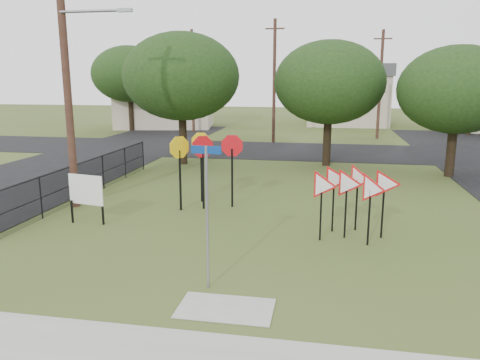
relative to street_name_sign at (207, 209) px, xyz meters
name	(u,v)px	position (x,y,z in m)	size (l,w,h in m)	color
ground	(245,265)	(0.62, 1.46, -1.88)	(140.00, 140.00, 0.00)	#394B1C
sidewalk	(204,358)	(0.62, -2.74, -1.87)	(30.00, 1.60, 0.02)	#9B9B93
street_left	(47,173)	(-11.38, 11.46, -1.87)	(8.00, 50.00, 0.02)	black
street_far	(296,151)	(0.62, 21.46, -1.87)	(60.00, 8.00, 0.02)	black
curb_pad	(226,309)	(0.62, -0.94, -1.87)	(2.00, 1.20, 0.02)	#9B9B93
street_name_sign	(207,209)	(0.00, 0.00, 0.00)	(0.68, 0.07, 3.31)	gray
stop_sign_cluster	(204,154)	(-1.86, 6.80, 0.14)	(2.48, 1.76, 2.75)	black
yield_sign_cluster	(352,186)	(3.39, 4.25, -0.28)	(2.75, 1.94, 2.16)	black
info_board	(86,192)	(-5.16, 4.03, -0.78)	(1.31, 0.30, 1.66)	black
utility_pole_main	(67,65)	(-6.62, 5.95, 3.33)	(3.55, 0.33, 10.00)	#4B2E22
far_pole_a	(274,81)	(-1.38, 25.46, 2.72)	(1.40, 0.24, 9.00)	#4B2E22
far_pole_b	(380,84)	(6.62, 29.46, 2.47)	(1.40, 0.24, 8.50)	#4B2E22
far_pole_c	(193,81)	(-9.38, 31.46, 2.72)	(1.40, 0.24, 9.00)	#4B2E22
fence_run	(90,177)	(-6.98, 7.71, -1.09)	(0.05, 11.55, 1.50)	black
house_left	(165,90)	(-13.38, 35.46, 1.77)	(10.58, 8.88, 7.20)	beige
house_mid	(348,94)	(4.62, 41.46, 1.27)	(8.40, 8.40, 6.20)	beige
tree_near_left	(181,77)	(-5.38, 15.46, 2.98)	(6.40, 6.40, 7.27)	black
tree_near_mid	(329,83)	(2.62, 16.46, 2.66)	(6.00, 6.00, 6.80)	black
tree_near_right	(457,90)	(8.62, 14.46, 2.35)	(5.60, 5.60, 6.33)	black
tree_far_left	(129,74)	(-15.38, 31.46, 3.29)	(6.80, 6.80, 7.73)	black
tree_far_right	(473,81)	(14.62, 33.46, 2.66)	(6.00, 6.00, 6.80)	black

